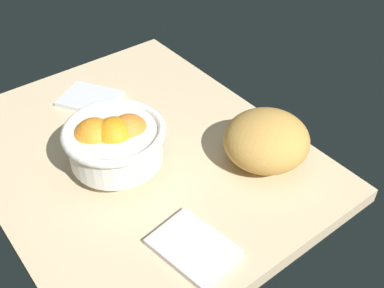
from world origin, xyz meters
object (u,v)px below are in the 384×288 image
(fruit_bowl, at_px, (115,141))
(napkin_spare, at_px, (193,247))
(bread_loaf, at_px, (266,140))
(napkin_folded, at_px, (90,99))

(fruit_bowl, distance_m, napkin_spare, 0.25)
(bread_loaf, relative_size, napkin_folded, 1.31)
(bread_loaf, relative_size, napkin_spare, 1.26)
(fruit_bowl, distance_m, bread_loaf, 0.28)
(fruit_bowl, bearing_deg, bread_loaf, 56.49)
(bread_loaf, distance_m, napkin_folded, 0.42)
(fruit_bowl, xyz_separation_m, napkin_spare, (0.24, -0.00, -0.06))
(fruit_bowl, xyz_separation_m, napkin_folded, (-0.23, 0.06, -0.06))
(fruit_bowl, bearing_deg, napkin_spare, -0.98)
(fruit_bowl, relative_size, bread_loaf, 1.15)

